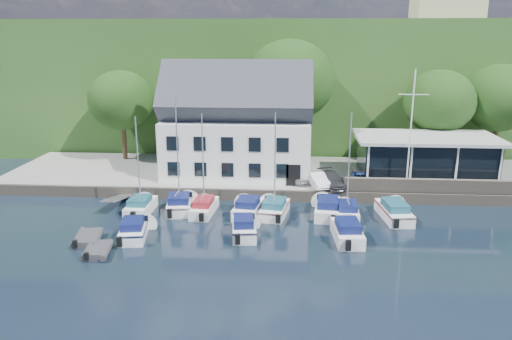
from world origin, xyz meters
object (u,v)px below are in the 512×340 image
object	(u,v)px
car_white	(317,179)
boat_r2_0	(134,228)
dinghy_0	(88,237)
boat_r1_3	(248,206)
car_dgrey	(332,179)
boat_r1_1	(178,158)
dinghy_1	(98,249)
boat_r1_6	(349,168)
boat_r2_2	(244,226)
flagpole	(411,131)
club_pavilion	(425,157)
boat_r1_7	(394,209)
car_silver	(298,176)
boat_r1_0	(138,163)
boat_r2_3	(347,230)
car_blue	(362,179)
boat_r1_4	(275,164)
boat_r1_2	(203,165)
boat_r1_5	(328,206)
harbor_building	(237,130)

from	to	relation	value
car_white	boat_r2_0	distance (m)	17.37
car_white	dinghy_0	bearing A→B (deg)	-161.04
boat_r1_3	dinghy_0	size ratio (longest dim) A/B	1.74
car_dgrey	boat_r1_3	size ratio (longest dim) A/B	0.77
boat_r1_1	dinghy_1	distance (m)	10.36
car_dgrey	boat_r1_1	xyz separation A→B (m)	(-13.02, -4.88, 2.99)
boat_r1_6	boat_r2_2	world-z (taller)	boat_r1_6
boat_r1_1	dinghy_1	bearing A→B (deg)	-122.04
flagpole	car_dgrey	bearing A→B (deg)	174.60
club_pavilion	boat_r1_3	distance (m)	18.53
car_dgrey	boat_r1_7	size ratio (longest dim) A/B	0.62
car_silver	car_white	xyz separation A→B (m)	(1.78, -1.16, 0.06)
car_white	boat_r1_1	size ratio (longest dim) A/B	0.42
car_silver	boat_r1_0	size ratio (longest dim) A/B	0.40
boat_r2_2	boat_r2_3	size ratio (longest dim) A/B	0.85
boat_r1_0	dinghy_0	distance (m)	7.66
car_blue	boat_r2_0	distance (m)	21.08
club_pavilion	boat_r1_4	bearing A→B (deg)	-148.52
flagpole	boat_r1_4	world-z (taller)	flagpole
boat_r2_0	boat_r2_3	world-z (taller)	boat_r2_3
boat_r1_3	boat_r2_3	world-z (taller)	boat_r2_3
car_dgrey	boat_r1_4	distance (m)	7.78
boat_r1_7	car_silver	bearing A→B (deg)	133.25
car_silver	dinghy_0	bearing A→B (deg)	-159.48
boat_r1_3	car_dgrey	bearing A→B (deg)	45.34
boat_r1_3	dinghy_1	xyz separation A→B (m)	(-9.50, -8.17, -0.41)
club_pavilion	car_blue	bearing A→B (deg)	-155.72
boat_r1_6	car_white	bearing A→B (deg)	113.30
car_silver	boat_r2_3	xyz separation A→B (m)	(3.48, -11.02, -0.81)
boat_r2_0	boat_r2_3	xyz separation A→B (m)	(15.49, 0.66, 0.05)
club_pavilion	boat_r1_4	distance (m)	16.49
car_dgrey	dinghy_1	world-z (taller)	car_dgrey
boat_r1_2	car_silver	bearing A→B (deg)	43.36
boat_r1_2	boat_r2_0	xyz separation A→B (m)	(-4.26, -5.41, -3.45)
car_white	boat_r1_6	world-z (taller)	boat_r1_6
boat_r1_2	boat_r1_5	world-z (taller)	boat_r1_2
car_silver	dinghy_1	xyz separation A→B (m)	(-13.59, -14.67, -1.23)
boat_r2_2	boat_r2_3	world-z (taller)	boat_r2_2
boat_r1_0	harbor_building	bearing A→B (deg)	53.25
car_dgrey	boat_r1_4	xyz separation A→B (m)	(-5.06, -5.25, 2.71)
harbor_building	boat_r1_3	world-z (taller)	harbor_building
boat_r1_0	boat_r1_4	bearing A→B (deg)	1.68
harbor_building	boat_r1_1	distance (m)	9.61
harbor_building	boat_r1_6	world-z (taller)	harbor_building
boat_r1_4	boat_r2_2	world-z (taller)	boat_r1_4
car_white	car_blue	xyz separation A→B (m)	(4.10, 0.59, -0.04)
boat_r1_3	boat_r1_7	distance (m)	11.78
boat_r1_0	boat_r1_1	distance (m)	3.23
boat_r2_3	dinghy_1	xyz separation A→B (m)	(-17.06, -3.64, -0.42)
flagpole	boat_r1_1	xyz separation A→B (m)	(-19.49, -4.26, -1.66)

